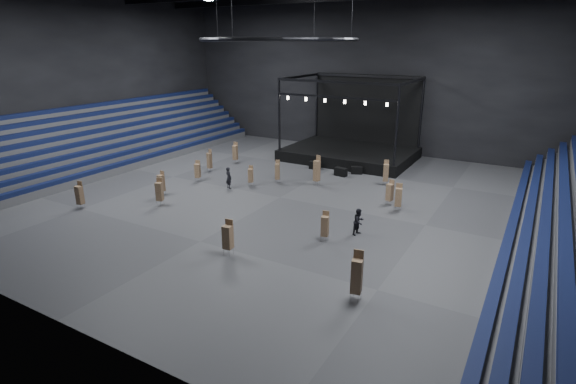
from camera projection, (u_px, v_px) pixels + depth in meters
The scene contains 27 objects.
floor at pixel (280, 197), 38.98m from camera, with size 50.00×50.00×0.00m, color #424244.
wall_back at pixel (370, 76), 53.36m from camera, with size 50.00×0.20×18.00m, color black.
wall_front at pixel (22, 138), 18.88m from camera, with size 50.00×0.20×18.00m, color black.
wall_left at pixel (79, 79), 47.97m from camera, with size 0.20×42.00×18.00m, color black.
bleachers_left at pixel (101, 148), 49.30m from camera, with size 7.20×40.00×6.40m.
stage at pixel (352, 145), 51.85m from camera, with size 14.00×10.00×9.20m.
truss_ring at pixel (279, 39), 34.84m from camera, with size 12.30×12.30×5.15m.
flight_case_left at pixel (315, 165), 47.58m from camera, with size 1.20×0.60×0.80m, color black.
flight_case_mid at pixel (341, 172), 45.12m from camera, with size 1.25×0.62×0.83m, color black.
flight_case_right at pixel (357, 170), 45.81m from camera, with size 1.14×0.57×0.76m, color black.
chair_stack_0 at pixel (357, 275), 23.08m from camera, with size 0.63×0.63×2.79m.
chair_stack_1 at pixel (317, 170), 41.91m from camera, with size 0.59×0.59×2.85m.
chair_stack_2 at pixel (235, 152), 49.56m from camera, with size 0.60×0.60×2.37m.
chair_stack_3 at pixel (277, 171), 42.74m from camera, with size 0.53×0.53×2.21m.
chair_stack_4 at pixel (398, 197), 35.48m from camera, with size 0.65×0.65×2.27m.
chair_stack_5 at pixel (198, 170), 43.10m from camera, with size 0.63×0.63×2.07m.
chair_stack_6 at pixel (325, 226), 30.09m from camera, with size 0.57×0.57×2.13m.
chair_stack_7 at pixel (80, 194), 36.03m from camera, with size 0.55×0.55×2.27m.
chair_stack_8 at pixel (390, 192), 36.81m from camera, with size 0.60×0.60×2.15m.
chair_stack_9 at pixel (251, 175), 41.84m from camera, with size 0.54×0.54×1.94m.
chair_stack_10 at pixel (159, 191), 36.73m from camera, with size 0.68×0.68×2.33m.
chair_stack_11 at pixel (386, 172), 41.96m from camera, with size 0.61×0.61×2.40m.
chair_stack_12 at pixel (228, 236), 28.10m from camera, with size 0.61×0.61×2.36m.
chair_stack_13 at pixel (161, 183), 39.13m from camera, with size 0.54×0.54×2.20m.
chair_stack_14 at pixel (209, 160), 46.45m from camera, with size 0.45×0.45×2.35m.
man_center at pixel (229, 178), 41.13m from camera, with size 0.73×0.48×2.00m, color black.
crew_member at pixel (359, 222), 31.22m from camera, with size 0.93×0.72×1.91m, color black.
Camera 1 is at (19.00, -31.53, 12.85)m, focal length 28.00 mm.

